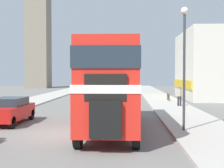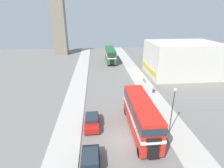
{
  "view_description": "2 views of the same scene",
  "coord_description": "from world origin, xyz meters",
  "px_view_note": "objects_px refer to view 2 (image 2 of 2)",
  "views": [
    {
      "loc": [
        2.93,
        -14.3,
        2.79
      ],
      "look_at": [
        2.2,
        1.46,
        2.3
      ],
      "focal_mm": 50.0,
      "sensor_mm": 36.0,
      "label": 1
    },
    {
      "loc": [
        -2.97,
        -16.25,
        13.53
      ],
      "look_at": [
        0.0,
        14.78,
        1.11
      ],
      "focal_mm": 28.0,
      "sensor_mm": 36.0,
      "label": 2
    }
  ],
  "objects_px": {
    "double_decker_bus": "(141,114)",
    "street_lamp": "(173,105)",
    "car_parked_mid": "(92,121)",
    "pedestrian_walking": "(154,88)",
    "bicycle_on_pavement": "(144,80)",
    "bus_distant": "(110,54)",
    "car_parked_near": "(91,163)"
  },
  "relations": [
    {
      "from": "pedestrian_walking",
      "to": "bicycle_on_pavement",
      "type": "height_order",
      "value": "pedestrian_walking"
    },
    {
      "from": "car_parked_near",
      "to": "pedestrian_walking",
      "type": "height_order",
      "value": "pedestrian_walking"
    },
    {
      "from": "double_decker_bus",
      "to": "car_parked_mid",
      "type": "height_order",
      "value": "double_decker_bus"
    },
    {
      "from": "street_lamp",
      "to": "double_decker_bus",
      "type": "bearing_deg",
      "value": 167.7
    },
    {
      "from": "car_parked_near",
      "to": "street_lamp",
      "type": "height_order",
      "value": "street_lamp"
    },
    {
      "from": "double_decker_bus",
      "to": "car_parked_near",
      "type": "distance_m",
      "value": 8.13
    },
    {
      "from": "double_decker_bus",
      "to": "street_lamp",
      "type": "relative_size",
      "value": 1.74
    },
    {
      "from": "car_parked_near",
      "to": "car_parked_mid",
      "type": "distance_m",
      "value": 6.83
    },
    {
      "from": "double_decker_bus",
      "to": "pedestrian_walking",
      "type": "distance_m",
      "value": 12.08
    },
    {
      "from": "car_parked_near",
      "to": "car_parked_mid",
      "type": "xyz_separation_m",
      "value": [
        0.05,
        6.83,
        -0.03
      ]
    },
    {
      "from": "double_decker_bus",
      "to": "street_lamp",
      "type": "bearing_deg",
      "value": -12.3
    },
    {
      "from": "bicycle_on_pavement",
      "to": "street_lamp",
      "type": "xyz_separation_m",
      "value": [
        -1.54,
        -17.03,
        3.47
      ]
    },
    {
      "from": "car_parked_mid",
      "to": "car_parked_near",
      "type": "bearing_deg",
      "value": -90.39
    },
    {
      "from": "car_parked_mid",
      "to": "bicycle_on_pavement",
      "type": "xyz_separation_m",
      "value": [
        10.94,
        14.69,
        -0.28
      ]
    },
    {
      "from": "double_decker_bus",
      "to": "pedestrian_walking",
      "type": "relative_size",
      "value": 5.99
    },
    {
      "from": "car_parked_mid",
      "to": "pedestrian_walking",
      "type": "relative_size",
      "value": 2.44
    },
    {
      "from": "bicycle_on_pavement",
      "to": "street_lamp",
      "type": "distance_m",
      "value": 17.45
    },
    {
      "from": "bicycle_on_pavement",
      "to": "bus_distant",
      "type": "bearing_deg",
      "value": 107.46
    },
    {
      "from": "car_parked_mid",
      "to": "street_lamp",
      "type": "distance_m",
      "value": 10.21
    },
    {
      "from": "bus_distant",
      "to": "car_parked_near",
      "type": "distance_m",
      "value": 40.01
    },
    {
      "from": "car_parked_mid",
      "to": "street_lamp",
      "type": "relative_size",
      "value": 0.71
    },
    {
      "from": "car_parked_mid",
      "to": "pedestrian_walking",
      "type": "distance_m",
      "value": 14.46
    },
    {
      "from": "bicycle_on_pavement",
      "to": "car_parked_mid",
      "type": "bearing_deg",
      "value": -126.69
    },
    {
      "from": "car_parked_near",
      "to": "bicycle_on_pavement",
      "type": "relative_size",
      "value": 2.43
    },
    {
      "from": "double_decker_bus",
      "to": "pedestrian_walking",
      "type": "xyz_separation_m",
      "value": [
        5.22,
        10.8,
        -1.41
      ]
    },
    {
      "from": "bus_distant",
      "to": "car_parked_mid",
      "type": "xyz_separation_m",
      "value": [
        -5.25,
        -32.78,
        -1.74
      ]
    },
    {
      "from": "pedestrian_walking",
      "to": "street_lamp",
      "type": "bearing_deg",
      "value": -98.57
    },
    {
      "from": "pedestrian_walking",
      "to": "street_lamp",
      "type": "relative_size",
      "value": 0.29
    },
    {
      "from": "car_parked_mid",
      "to": "street_lamp",
      "type": "xyz_separation_m",
      "value": [
        9.41,
        -2.35,
        3.2
      ]
    },
    {
      "from": "bus_distant",
      "to": "pedestrian_walking",
      "type": "xyz_separation_m",
      "value": [
        5.89,
        -23.58,
        -1.42
      ]
    },
    {
      "from": "car_parked_near",
      "to": "pedestrian_walking",
      "type": "bearing_deg",
      "value": 55.09
    },
    {
      "from": "bicycle_on_pavement",
      "to": "street_lamp",
      "type": "bearing_deg",
      "value": -95.16
    }
  ]
}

